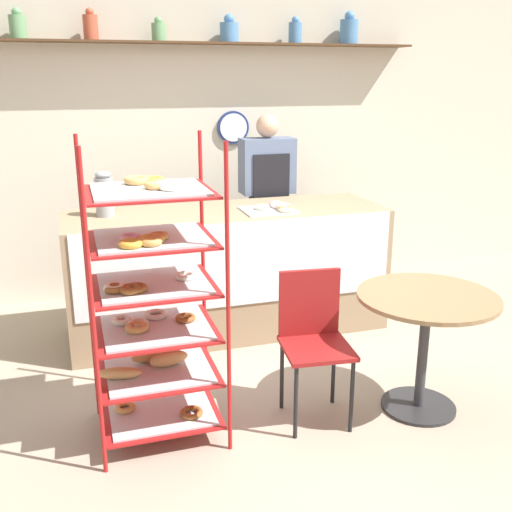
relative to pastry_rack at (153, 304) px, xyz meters
The scene contains 9 objects.
ground_plane 1.08m from the pastry_rack, 10.93° to the left, with size 14.00×14.00×0.00m, color gray.
back_wall 2.55m from the pastry_rack, 72.42° to the left, with size 10.00×0.30×2.70m.
display_counter 1.51m from the pastry_rack, 59.92° to the left, with size 2.42×0.79×0.96m.
pastry_rack is the anchor object (origin of this frame).
person_worker 2.25m from the pastry_rack, 55.93° to the left, with size 0.46×0.23×1.63m.
cafe_table 1.57m from the pastry_rack, ahead, with size 0.81×0.81×0.73m.
cafe_chair 0.93m from the pastry_rack, ahead, with size 0.42×0.42×0.87m.
coffee_carafe 1.43m from the pastry_rack, 95.84° to the left, with size 0.13×0.13×0.33m.
donut_tray_counter 1.62m from the pastry_rack, 46.91° to the left, with size 0.39×0.35×0.05m.
Camera 1 is at (-1.11, -3.15, 1.95)m, focal length 42.00 mm.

